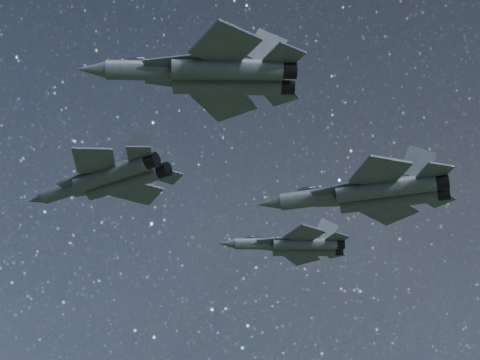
% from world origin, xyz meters
% --- Properties ---
extents(jet_lead, '(17.68, 12.24, 4.44)m').
position_xyz_m(jet_lead, '(-11.41, -4.91, 153.62)').
color(jet_lead, '#343A41').
extents(jet_left, '(16.49, 10.98, 4.19)m').
position_xyz_m(jet_left, '(-0.72, 23.82, 157.83)').
color(jet_left, '#343A41').
extents(jet_right, '(18.57, 12.30, 4.74)m').
position_xyz_m(jet_right, '(3.92, -16.07, 154.26)').
color(jet_right, '#343A41').
extents(jet_slot, '(19.94, 14.00, 5.03)m').
position_xyz_m(jet_slot, '(12.71, 4.56, 152.42)').
color(jet_slot, '#343A41').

